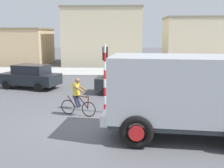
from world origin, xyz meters
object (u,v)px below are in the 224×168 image
at_px(car_white_mid, 128,80).
at_px(car_far_side, 195,76).
at_px(truck_foreground, 184,91).
at_px(cyclist, 78,97).
at_px(car_red_near, 30,76).
at_px(traffic_light_pole, 105,69).

bearing_deg(car_white_mid, car_far_side, 24.54).
distance_m(truck_foreground, cyclist, 4.90).
bearing_deg(cyclist, car_red_near, 125.02).
bearing_deg(truck_foreground, cyclist, 150.11).
height_order(car_white_mid, car_far_side, same).
relative_size(truck_foreground, car_white_mid, 1.38).
xyz_separation_m(car_white_mid, car_far_side, (4.57, 2.09, 0.00)).
bearing_deg(car_far_side, car_white_mid, -155.46).
xyz_separation_m(cyclist, car_white_mid, (2.30, 4.71, -0.05)).
distance_m(car_white_mid, car_far_side, 5.03).
xyz_separation_m(traffic_light_pole, car_white_mid, (1.10, 4.09, -1.25)).
distance_m(truck_foreground, traffic_light_pole, 4.28).
distance_m(cyclist, car_white_mid, 5.24).
bearing_deg(car_white_mid, car_red_near, 168.40).
bearing_deg(cyclist, truck_foreground, -29.89).
xyz_separation_m(truck_foreground, traffic_light_pole, (-3.00, 3.02, 0.40)).
height_order(truck_foreground, cyclist, truck_foreground).
xyz_separation_m(traffic_light_pole, car_far_side, (5.68, 6.18, -1.25)).
bearing_deg(traffic_light_pole, truck_foreground, -45.22).
xyz_separation_m(traffic_light_pole, car_red_near, (-5.43, 5.44, -1.25)).
bearing_deg(traffic_light_pole, cyclist, -152.78).
bearing_deg(truck_foreground, car_far_side, 73.78).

